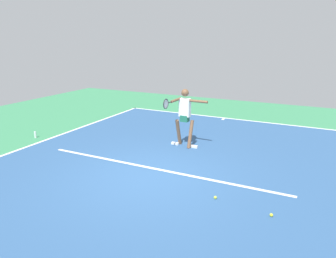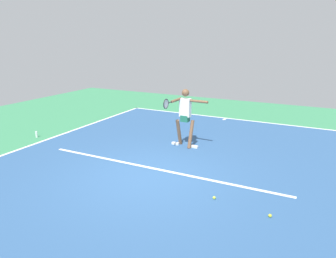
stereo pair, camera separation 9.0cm
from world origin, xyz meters
name	(u,v)px [view 1 (the left image)]	position (x,y,z in m)	size (l,w,h in m)	color
ground_plane	(147,177)	(0.00, 0.00, 0.00)	(21.88, 21.88, 0.00)	#388456
court_surface	(147,177)	(0.00, 0.00, 0.00)	(9.19, 13.51, 0.00)	#2D5484
court_line_baseline_near	(225,118)	(0.00, -6.70, 0.00)	(9.19, 0.10, 0.01)	white
court_line_sideline_right	(20,149)	(4.54, 0.00, 0.00)	(0.10, 13.51, 0.01)	white
court_line_service	(157,169)	(0.00, -0.52, 0.00)	(6.89, 0.10, 0.01)	white
court_line_centre_mark	(223,119)	(0.00, -6.50, 0.00)	(0.10, 0.30, 0.01)	white
tennis_player	(184,114)	(0.09, -2.51, 1.07)	(1.19, 1.25, 1.85)	brown
tennis_ball_near_player	(215,197)	(-1.88, 0.34, 0.03)	(0.07, 0.07, 0.07)	#C6E53D
tennis_ball_far_corner	(271,215)	(-3.07, 0.53, 0.03)	(0.07, 0.07, 0.07)	yellow
water_bottle	(35,135)	(5.06, -1.07, 0.11)	(0.07, 0.07, 0.22)	white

